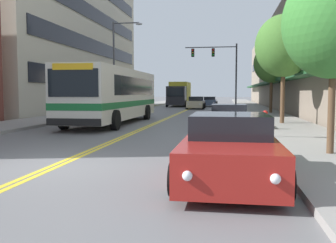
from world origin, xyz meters
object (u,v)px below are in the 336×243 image
object	(u,v)px
car_champagne_moving_lead	(196,103)
street_tree_right_far	(272,63)
fire_hydrant	(265,120)
street_lamp_left_far	(118,59)
city_bus	(114,93)
car_slate_blue_moving_second	(210,102)
street_tree_right_near	(334,23)
street_tree_right_mid	(284,46)
box_truck	(179,94)
car_white_parked_right_mid	(229,118)
traffic_signal_mast	(220,63)
car_beige_parked_left_mid	(132,106)
car_red_parked_right_foreground	(230,149)

from	to	relation	value
car_champagne_moving_lead	street_tree_right_far	xyz separation A→B (m)	(7.14, -10.17, 3.61)
fire_hydrant	car_champagne_moving_lead	bearing A→B (deg)	101.80
car_champagne_moving_lead	street_lamp_left_far	size ratio (longest dim) A/B	0.62
city_bus	car_champagne_moving_lead	xyz separation A→B (m)	(3.17, 21.03, -1.13)
car_slate_blue_moving_second	street_lamp_left_far	size ratio (longest dim) A/B	0.60
street_tree_right_near	street_tree_right_mid	bearing A→B (deg)	88.97
box_truck	street_tree_right_near	distance (m)	40.86
car_white_parked_right_mid	traffic_signal_mast	xyz separation A→B (m)	(-0.98, 25.01, 4.57)
car_beige_parked_left_mid	street_lamp_left_far	distance (m)	4.60
traffic_signal_mast	street_tree_right_far	bearing A→B (deg)	-66.77
street_tree_right_mid	car_champagne_moving_lead	bearing A→B (deg)	107.07
street_tree_right_far	fire_hydrant	world-z (taller)	street_tree_right_far
street_lamp_left_far	street_tree_right_mid	size ratio (longest dim) A/B	1.31
car_red_parked_right_foreground	box_truck	distance (m)	43.19
car_slate_blue_moving_second	street_tree_right_near	size ratio (longest dim) A/B	0.92
city_bus	street_tree_right_mid	distance (m)	10.03
fire_hydrant	street_tree_right_far	bearing A→B (deg)	82.65
car_red_parked_right_foreground	fire_hydrant	world-z (taller)	car_red_parked_right_foreground
box_truck	car_champagne_moving_lead	bearing A→B (deg)	-69.76
box_truck	car_white_parked_right_mid	bearing A→B (deg)	-78.69
car_red_parked_right_foreground	traffic_signal_mast	distance (m)	35.42
car_champagne_moving_lead	fire_hydrant	distance (m)	25.54
city_bus	car_beige_parked_left_mid	distance (m)	11.61
car_red_parked_right_foreground	car_champagne_moving_lead	distance (m)	34.92
car_champagne_moving_lead	car_slate_blue_moving_second	xyz separation A→B (m)	(1.21, 7.75, -0.03)
box_truck	car_beige_parked_left_mid	bearing A→B (deg)	-96.80
car_champagne_moving_lead	car_slate_blue_moving_second	bearing A→B (deg)	81.14
car_red_parked_right_foreground	car_champagne_moving_lead	size ratio (longest dim) A/B	0.97
street_lamp_left_far	car_red_parked_right_foreground	bearing A→B (deg)	-68.13
car_beige_parked_left_mid	box_truck	bearing A→B (deg)	83.20
city_bus	car_slate_blue_moving_second	world-z (taller)	city_bus
car_slate_blue_moving_second	traffic_signal_mast	size ratio (longest dim) A/B	0.64
car_red_parked_right_foreground	street_lamp_left_far	world-z (taller)	street_lamp_left_far
car_champagne_moving_lead	street_lamp_left_far	xyz separation A→B (m)	(-5.65, -11.78, 4.02)
car_red_parked_right_foreground	street_tree_right_far	distance (m)	25.09
city_bus	car_red_parked_right_foreground	world-z (taller)	city_bus
city_bus	fire_hydrant	bearing A→B (deg)	-25.30
city_bus	fire_hydrant	distance (m)	9.37
car_white_parked_right_mid	street_tree_right_near	xyz separation A→B (m)	(2.74, -7.17, 3.10)
car_red_parked_right_foreground	street_lamp_left_far	xyz separation A→B (m)	(-9.21, 22.95, 4.04)
car_slate_blue_moving_second	street_tree_right_mid	xyz separation A→B (m)	(5.31, -28.98, 3.75)
street_tree_right_near	car_beige_parked_left_mid	bearing A→B (deg)	117.12
traffic_signal_mast	street_tree_right_far	xyz separation A→B (m)	(4.53, -10.55, -0.91)
street_tree_right_far	fire_hydrant	distance (m)	15.40
street_tree_right_mid	car_white_parked_right_mid	bearing A→B (deg)	-130.76
car_red_parked_right_foreground	box_truck	bearing A→B (deg)	98.65
traffic_signal_mast	fire_hydrant	distance (m)	25.93
city_bus	street_tree_right_far	bearing A→B (deg)	46.49
car_slate_blue_moving_second	street_lamp_left_far	distance (m)	21.09
car_slate_blue_moving_second	fire_hydrant	size ratio (longest dim) A/B	5.42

